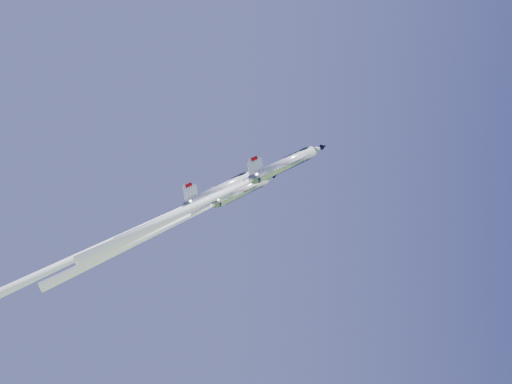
{
  "coord_description": "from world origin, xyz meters",
  "views": [
    {
      "loc": [
        -8.18,
        -98.52,
        59.13
      ],
      "look_at": [
        0.0,
        0.0,
        89.35
      ],
      "focal_mm": 40.0,
      "sensor_mm": 36.0,
      "label": 1
    }
  ],
  "objects": [
    {
      "name": "jet_lead",
      "position": [
        -5.28,
        -3.32,
        88.62
      ],
      "size": [
        29.63,
        14.82,
        27.13
      ],
      "rotation": [
        0.54,
        0.06,
        -1.16
      ],
      "color": "silver"
    },
    {
      "name": "jet_slot",
      "position": [
        -26.12,
        -9.64,
        76.41
      ],
      "size": [
        50.39,
        24.55,
        49.19
      ],
      "rotation": [
        0.54,
        0.06,
        -1.16
      ],
      "color": "silver"
    },
    {
      "name": "jet_left",
      "position": [
        -13.63,
        0.67,
        83.8
      ],
      "size": [
        34.45,
        17.09,
        32.1
      ],
      "rotation": [
        0.54,
        0.06,
        -1.16
      ],
      "color": "silver"
    },
    {
      "name": "jet_right",
      "position": [
        -6.0,
        -11.76,
        85.49
      ],
      "size": [
        34.45,
        17.25,
        31.46
      ],
      "rotation": [
        0.54,
        0.06,
        -1.16
      ],
      "color": "silver"
    }
  ]
}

